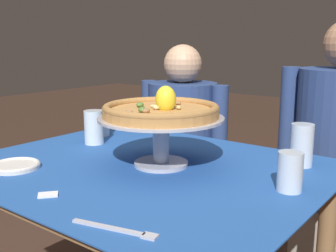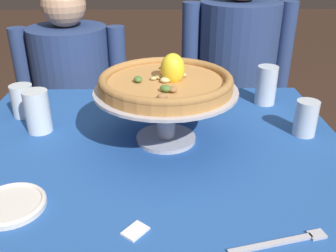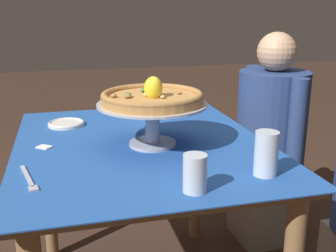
% 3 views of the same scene
% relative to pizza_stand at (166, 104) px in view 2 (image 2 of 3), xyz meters
% --- Properties ---
extents(dining_table, '(1.11, 0.92, 0.74)m').
position_rel_pizza_stand_xyz_m(dining_table, '(-0.04, -0.04, -0.23)').
color(dining_table, olive).
rests_on(dining_table, ground).
extents(pizza_stand, '(0.40, 0.40, 0.16)m').
position_rel_pizza_stand_xyz_m(pizza_stand, '(0.00, 0.00, 0.00)').
color(pizza_stand, '#B7B7C1').
rests_on(pizza_stand, dining_table).
extents(pizza, '(0.36, 0.36, 0.10)m').
position_rel_pizza_stand_xyz_m(pizza, '(0.00, -0.00, 0.07)').
color(pizza, '#BC8447').
rests_on(pizza, pizza_stand).
extents(water_glass_back_left, '(0.07, 0.07, 0.11)m').
position_rel_pizza_stand_xyz_m(water_glass_back_left, '(-0.46, 0.18, -0.07)').
color(water_glass_back_left, silver).
rests_on(water_glass_back_left, dining_table).
extents(water_glass_back_right, '(0.07, 0.07, 0.14)m').
position_rel_pizza_stand_xyz_m(water_glass_back_right, '(0.36, 0.27, -0.05)').
color(water_glass_back_right, silver).
rests_on(water_glass_back_right, dining_table).
extents(water_glass_side_left, '(0.07, 0.07, 0.13)m').
position_rel_pizza_stand_xyz_m(water_glass_side_left, '(-0.38, 0.06, -0.06)').
color(water_glass_side_left, silver).
rests_on(water_glass_side_left, dining_table).
extents(water_glass_side_right, '(0.07, 0.07, 0.11)m').
position_rel_pizza_stand_xyz_m(water_glass_side_right, '(0.41, 0.03, -0.07)').
color(water_glass_side_right, silver).
rests_on(water_glass_side_right, dining_table).
extents(side_plate, '(0.15, 0.15, 0.02)m').
position_rel_pizza_stand_xyz_m(side_plate, '(-0.34, -0.30, -0.10)').
color(side_plate, silver).
rests_on(side_plate, dining_table).
extents(dinner_fork, '(0.20, 0.07, 0.01)m').
position_rel_pizza_stand_xyz_m(dinner_fork, '(0.22, -0.42, -0.11)').
color(dinner_fork, '#B7B7C1').
rests_on(dinner_fork, dining_table).
extents(sugar_packet, '(0.06, 0.06, 0.00)m').
position_rel_pizza_stand_xyz_m(sugar_packet, '(-0.07, -0.38, -0.11)').
color(sugar_packet, white).
rests_on(sugar_packet, dining_table).
extents(diner_left, '(0.51, 0.37, 1.11)m').
position_rel_pizza_stand_xyz_m(diner_left, '(-0.43, 0.72, -0.31)').
color(diner_left, gray).
rests_on(diner_left, ground).
extents(diner_right, '(0.52, 0.38, 1.22)m').
position_rel_pizza_stand_xyz_m(diner_right, '(0.35, 0.76, -0.25)').
color(diner_right, gray).
rests_on(diner_right, ground).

